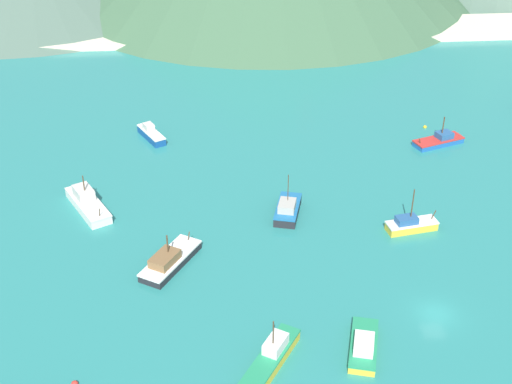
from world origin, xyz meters
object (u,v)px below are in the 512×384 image
fishing_boat_3 (151,134)px  buoy_1 (75,384)px  fishing_boat_2 (271,358)px  fishing_boat_7 (439,140)px  fishing_boat_8 (169,260)px  fishing_boat_0 (411,225)px  fishing_boat_1 (288,209)px  fishing_boat_4 (87,203)px  fishing_boat_5 (364,345)px  buoy_2 (425,127)px

fishing_boat_3 → buoy_1: size_ratio=9.81×
fishing_boat_2 → fishing_boat_3: bearing=105.8°
fishing_boat_3 → fishing_boat_7: 46.45m
fishing_boat_3 → fishing_boat_8: fishing_boat_8 is taller
fishing_boat_0 → fishing_boat_7: size_ratio=0.80×
fishing_boat_7 → buoy_1: 69.53m
fishing_boat_0 → fishing_boat_1: (-15.53, 4.81, 0.09)m
fishing_boat_8 → buoy_1: fishing_boat_8 is taller
fishing_boat_8 → fishing_boat_2: bearing=-58.1°
fishing_boat_4 → fishing_boat_5: (31.82, -29.85, -0.18)m
fishing_boat_1 → fishing_boat_8: size_ratio=0.78×
fishing_boat_5 → fishing_boat_1: bearing=100.3°
fishing_boat_3 → buoy_1: bearing=-95.2°
fishing_boat_0 → fishing_boat_2: (-20.40, -22.44, 0.03)m
fishing_boat_5 → buoy_2: size_ratio=13.11×
fishing_boat_5 → fishing_boat_7: fishing_boat_7 is taller
fishing_boat_8 → buoy_1: size_ratio=13.16×
fishing_boat_1 → fishing_boat_3: (-19.47, 24.41, -0.11)m
fishing_boat_3 → fishing_boat_4: bearing=-110.0°
fishing_boat_1 → fishing_boat_7: bearing=35.2°
fishing_boat_2 → fishing_boat_3: fishing_boat_2 is taller
fishing_boat_5 → fishing_boat_8: fishing_boat_8 is taller
fishing_boat_2 → fishing_boat_7: fishing_boat_2 is taller
fishing_boat_3 → fishing_boat_7: bearing=-7.0°
fishing_boat_0 → fishing_boat_4: size_ratio=0.67×
fishing_boat_4 → fishing_boat_8: bearing=-50.1°
fishing_boat_1 → fishing_boat_2: fishing_boat_1 is taller
fishing_boat_3 → fishing_boat_8: size_ratio=0.75×
fishing_boat_5 → buoy_2: (21.35, 51.02, -0.69)m
fishing_boat_7 → fishing_boat_3: bearing=173.0°
fishing_boat_0 → buoy_1: bearing=-149.1°
fishing_boat_1 → buoy_2: bearing=43.5°
fishing_boat_7 → buoy_1: bearing=-137.0°
fishing_boat_4 → buoy_2: (53.17, 21.17, -0.87)m
fishing_boat_0 → fishing_boat_2: fishing_boat_0 is taller
fishing_boat_2 → buoy_1: bearing=-176.0°
fishing_boat_0 → buoy_2: 31.48m
fishing_boat_0 → fishing_boat_5: 23.94m
fishing_boat_4 → fishing_boat_7: bearing=15.7°
buoy_2 → fishing_boat_3: bearing=-179.5°
fishing_boat_2 → buoy_2: fishing_boat_2 is taller
fishing_boat_4 → buoy_1: (2.79, -32.26, -0.85)m
fishing_boat_7 → fishing_boat_2: bearing=-124.4°
fishing_boat_5 → buoy_2: bearing=67.3°
fishing_boat_0 → fishing_boat_4: bearing=168.8°
fishing_boat_7 → fishing_boat_1: bearing=-144.8°
fishing_boat_0 → fishing_boat_4: fishing_boat_0 is taller
fishing_boat_4 → buoy_2: 57.23m
fishing_boat_8 → buoy_1: (-8.71, -18.50, -0.69)m
fishing_boat_1 → fishing_boat_4: size_ratio=0.73×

